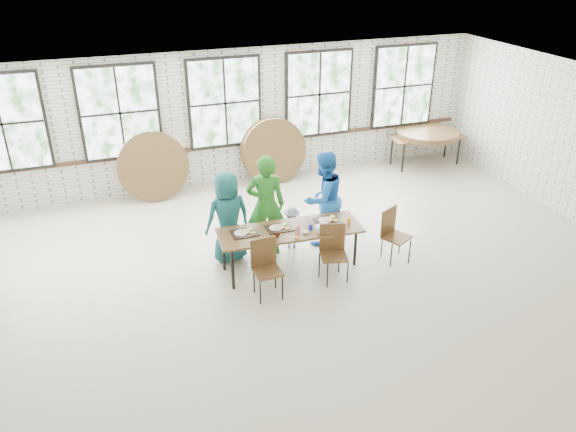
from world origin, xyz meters
name	(u,v)px	position (x,y,z in m)	size (l,w,h in m)	color
room	(225,105)	(0.00, 4.44, 1.83)	(12.00, 12.00, 12.00)	#BFB098
dining_table	(290,232)	(0.07, 0.50, 0.69)	(2.44, 0.95, 0.74)	brown
chair_near_left	(266,263)	(-0.55, -0.09, 0.56)	(0.44, 0.43, 0.95)	#53371B
chair_near_right	(333,247)	(0.64, -0.01, 0.56)	(0.50, 0.49, 0.95)	#53371B
chair_spare	(392,230)	(1.85, 0.20, 0.56)	(0.56, 0.55, 0.95)	#53371B
adult_teal	(228,217)	(-0.82, 1.15, 0.81)	(0.79, 0.52, 1.63)	#1B5B69
adult_green	(266,205)	(-0.14, 1.15, 0.93)	(0.67, 0.44, 1.85)	#24721E
toddler	(292,227)	(0.34, 1.15, 0.40)	(0.52, 0.30, 0.80)	#142441
adult_blue	(323,199)	(0.94, 1.15, 0.88)	(0.86, 0.67, 1.77)	blue
storage_table	(427,138)	(4.86, 3.91, 0.69)	(1.86, 0.90, 0.74)	brown
tabletop_clutter	(296,228)	(0.16, 0.46, 0.77)	(2.01, 0.59, 0.11)	black
round_tops_stacked	(427,133)	(4.86, 3.91, 0.80)	(1.50, 1.50, 0.13)	brown
round_tops_leaning	(235,156)	(0.11, 4.15, 0.74)	(4.20, 0.47, 1.49)	brown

